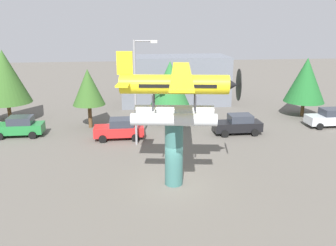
{
  "coord_description": "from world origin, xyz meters",
  "views": [
    {
      "loc": [
        -2.68,
        -19.38,
        9.65
      ],
      "look_at": [
        0.0,
        3.0,
        3.04
      ],
      "focal_mm": 37.1,
      "sensor_mm": 36.0,
      "label": 1
    }
  ],
  "objects_px": {
    "car_near_green": "(19,126)",
    "car_distant_silver": "(330,118)",
    "car_mid_red": "(120,129)",
    "streetlight_primary": "(137,86)",
    "tree_center_back": "(170,84)",
    "car_far_black": "(238,124)",
    "tree_west": "(5,77)",
    "tree_far_east": "(306,80)",
    "tree_east": "(88,87)",
    "display_pedestal": "(174,153)",
    "storefront_building": "(174,80)",
    "floatplane_monument": "(176,93)"
  },
  "relations": [
    {
      "from": "streetlight_primary",
      "to": "car_distant_silver",
      "type": "bearing_deg",
      "value": 8.9
    },
    {
      "from": "display_pedestal",
      "to": "tree_far_east",
      "type": "distance_m",
      "value": 21.27
    },
    {
      "from": "car_mid_red",
      "to": "car_distant_silver",
      "type": "relative_size",
      "value": 1.0
    },
    {
      "from": "display_pedestal",
      "to": "floatplane_monument",
      "type": "relative_size",
      "value": 0.39
    },
    {
      "from": "floatplane_monument",
      "to": "tree_west",
      "type": "height_order",
      "value": "floatplane_monument"
    },
    {
      "from": "tree_west",
      "to": "tree_far_east",
      "type": "bearing_deg",
      "value": -2.92
    },
    {
      "from": "car_near_green",
      "to": "car_mid_red",
      "type": "xyz_separation_m",
      "value": [
        8.71,
        -1.73,
        0.0
      ]
    },
    {
      "from": "car_mid_red",
      "to": "car_far_black",
      "type": "relative_size",
      "value": 1.0
    },
    {
      "from": "tree_east",
      "to": "storefront_building",
      "type": "bearing_deg",
      "value": 44.92
    },
    {
      "from": "display_pedestal",
      "to": "tree_east",
      "type": "xyz_separation_m",
      "value": [
        -6.22,
        12.75,
        1.81
      ]
    },
    {
      "from": "car_near_green",
      "to": "tree_center_back",
      "type": "relative_size",
      "value": 0.7
    },
    {
      "from": "car_near_green",
      "to": "car_mid_red",
      "type": "height_order",
      "value": "same"
    },
    {
      "from": "tree_far_east",
      "to": "tree_west",
      "type": "bearing_deg",
      "value": 177.08
    },
    {
      "from": "display_pedestal",
      "to": "tree_east",
      "type": "bearing_deg",
      "value": 116.02
    },
    {
      "from": "storefront_building",
      "to": "tree_east",
      "type": "height_order",
      "value": "storefront_building"
    },
    {
      "from": "display_pedestal",
      "to": "car_distant_silver",
      "type": "distance_m",
      "value": 19.35
    },
    {
      "from": "display_pedestal",
      "to": "tree_center_back",
      "type": "relative_size",
      "value": 0.67
    },
    {
      "from": "car_far_black",
      "to": "tree_far_east",
      "type": "xyz_separation_m",
      "value": [
        8.67,
        5.03,
        2.96
      ]
    },
    {
      "from": "car_distant_silver",
      "to": "storefront_building",
      "type": "height_order",
      "value": "storefront_building"
    },
    {
      "from": "floatplane_monument",
      "to": "display_pedestal",
      "type": "bearing_deg",
      "value": 180.0
    },
    {
      "from": "tree_west",
      "to": "tree_center_back",
      "type": "relative_size",
      "value": 1.18
    },
    {
      "from": "car_mid_red",
      "to": "streetlight_primary",
      "type": "xyz_separation_m",
      "value": [
        1.55,
        -1.64,
        3.94
      ]
    },
    {
      "from": "floatplane_monument",
      "to": "storefront_building",
      "type": "relative_size",
      "value": 0.82
    },
    {
      "from": "display_pedestal",
      "to": "car_near_green",
      "type": "relative_size",
      "value": 0.97
    },
    {
      "from": "car_distant_silver",
      "to": "streetlight_primary",
      "type": "height_order",
      "value": "streetlight_primary"
    },
    {
      "from": "floatplane_monument",
      "to": "tree_far_east",
      "type": "relative_size",
      "value": 1.7
    },
    {
      "from": "floatplane_monument",
      "to": "car_mid_red",
      "type": "bearing_deg",
      "value": 120.04
    },
    {
      "from": "car_distant_silver",
      "to": "storefront_building",
      "type": "xyz_separation_m",
      "value": [
        -13.29,
        11.71,
        1.98
      ]
    },
    {
      "from": "car_far_black",
      "to": "car_distant_silver",
      "type": "height_order",
      "value": "same"
    },
    {
      "from": "floatplane_monument",
      "to": "car_distant_silver",
      "type": "bearing_deg",
      "value": 41.22
    },
    {
      "from": "car_near_green",
      "to": "car_distant_silver",
      "type": "bearing_deg",
      "value": 178.96
    },
    {
      "from": "car_mid_red",
      "to": "tree_center_back",
      "type": "relative_size",
      "value": 0.7
    },
    {
      "from": "car_far_black",
      "to": "tree_east",
      "type": "xyz_separation_m",
      "value": [
        -13.23,
        3.53,
        2.96
      ]
    },
    {
      "from": "streetlight_primary",
      "to": "storefront_building",
      "type": "xyz_separation_m",
      "value": [
        4.92,
        14.56,
        -1.95
      ]
    },
    {
      "from": "display_pedestal",
      "to": "tree_east",
      "type": "distance_m",
      "value": 14.3
    },
    {
      "from": "floatplane_monument",
      "to": "car_distant_silver",
      "type": "distance_m",
      "value": 19.82
    },
    {
      "from": "car_near_green",
      "to": "car_far_black",
      "type": "height_order",
      "value": "same"
    },
    {
      "from": "car_mid_red",
      "to": "tree_far_east",
      "type": "height_order",
      "value": "tree_far_east"
    },
    {
      "from": "streetlight_primary",
      "to": "storefront_building",
      "type": "bearing_deg",
      "value": 71.33
    },
    {
      "from": "floatplane_monument",
      "to": "storefront_building",
      "type": "height_order",
      "value": "floatplane_monument"
    },
    {
      "from": "car_distant_silver",
      "to": "tree_west",
      "type": "distance_m",
      "value": 31.47
    },
    {
      "from": "tree_center_back",
      "to": "floatplane_monument",
      "type": "bearing_deg",
      "value": -95.61
    },
    {
      "from": "car_distant_silver",
      "to": "car_far_black",
      "type": "bearing_deg",
      "value": 6.56
    },
    {
      "from": "tree_center_back",
      "to": "car_mid_red",
      "type": "bearing_deg",
      "value": -136.36
    },
    {
      "from": "car_near_green",
      "to": "streetlight_primary",
      "type": "xyz_separation_m",
      "value": [
        10.27,
        -3.37,
        3.94
      ]
    },
    {
      "from": "car_distant_silver",
      "to": "tree_far_east",
      "type": "bearing_deg",
      "value": -80.45
    },
    {
      "from": "storefront_building",
      "to": "car_mid_red",
      "type": "bearing_deg",
      "value": -116.61
    },
    {
      "from": "floatplane_monument",
      "to": "tree_west",
      "type": "relative_size",
      "value": 1.47
    },
    {
      "from": "floatplane_monument",
      "to": "tree_east",
      "type": "height_order",
      "value": "floatplane_monument"
    },
    {
      "from": "car_near_green",
      "to": "car_distant_silver",
      "type": "relative_size",
      "value": 1.0
    }
  ]
}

